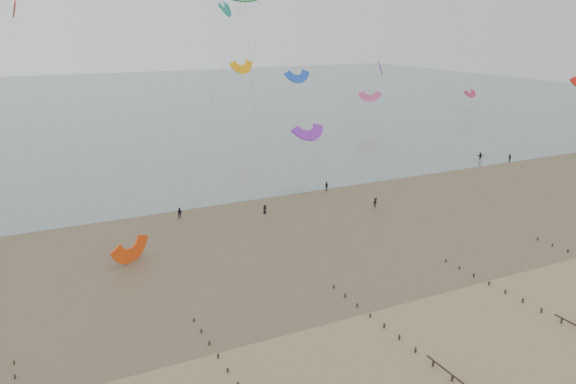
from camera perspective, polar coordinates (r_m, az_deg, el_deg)
The scene contains 5 objects.
ground at distance 60.19m, azimuth 7.40°, elevation -15.03°, with size 500.00×500.00×0.00m, color brown.
sea_and_shore at distance 86.44m, azimuth -7.71°, elevation -4.82°, with size 500.00×665.00×0.03m.
kitesurfers at distance 115.04m, azimuth 8.86°, elevation 1.10°, with size 114.83×22.95×1.89m.
grounded_kite at distance 81.08m, azimuth -15.55°, elevation -6.81°, with size 6.21×3.25×4.73m, color #E6420E, non-canonical shape.
kites_airborne at distance 132.47m, azimuth -18.92°, elevation 12.38°, with size 243.14×105.39×37.76m.
Camera 1 is at (-29.39, -41.98, 31.57)m, focal length 35.00 mm.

